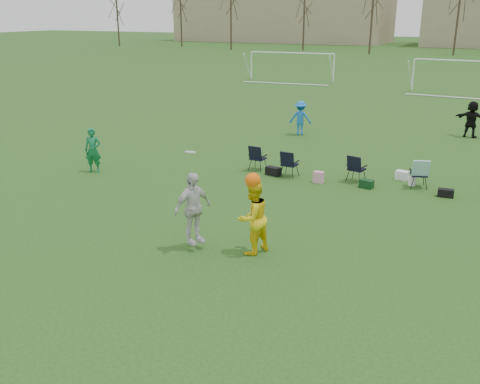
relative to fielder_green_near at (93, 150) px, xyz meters
The scene contains 9 objects.
ground 8.57m from the fielder_green_near, 34.64° to the right, with size 260.00×260.00×0.00m, color #214D18.
fielder_green_near is the anchor object (origin of this frame).
fielder_blue 10.57m from the fielder_green_near, 62.92° to the left, with size 1.07×0.61×1.65m, color blue.
fielder_black 17.54m from the fielder_green_near, 45.27° to the left, with size 1.61×0.51×1.74m, color black.
center_contest 8.70m from the fielder_green_near, 28.09° to the right, with size 2.35×1.57×2.57m.
sideline_setup 10.43m from the fielder_green_near, 17.20° to the left, with size 9.10×1.94×1.70m.
goal_left 29.33m from the fielder_green_near, 95.84° to the left, with size 7.39×0.76×2.46m.
goal_mid 29.32m from the fielder_green_near, 67.92° to the left, with size 7.40×0.63×2.46m.
tree_line 65.54m from the fielder_green_near, 83.63° to the left, with size 110.28×3.28×11.40m.
Camera 1 is at (6.25, -10.19, 5.70)m, focal length 40.00 mm.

